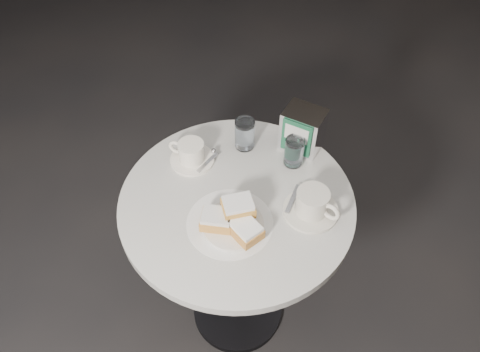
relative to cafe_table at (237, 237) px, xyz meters
name	(u,v)px	position (x,y,z in m)	size (l,w,h in m)	color
ground	(238,310)	(0.00, 0.00, -0.55)	(7.00, 7.00, 0.00)	black
cafe_table	(237,237)	(0.00, 0.00, 0.00)	(0.70, 0.70, 0.74)	black
sugar_spill	(230,223)	(0.02, -0.08, 0.20)	(0.25, 0.25, 0.00)	white
beignet_plate	(233,221)	(0.04, -0.09, 0.23)	(0.19, 0.18, 0.09)	silver
coffee_cup_left	(191,153)	(-0.20, 0.07, 0.23)	(0.16, 0.16, 0.07)	white
coffee_cup_right	(312,204)	(0.21, 0.06, 0.23)	(0.18, 0.18, 0.08)	beige
water_glass_left	(245,134)	(-0.09, 0.21, 0.25)	(0.06, 0.06, 0.10)	white
water_glass_right	(294,152)	(0.08, 0.22, 0.25)	(0.06, 0.06, 0.10)	white
napkin_dispenser	(303,130)	(0.07, 0.30, 0.27)	(0.12, 0.11, 0.14)	white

